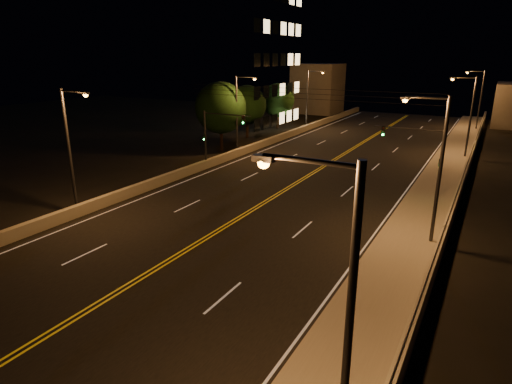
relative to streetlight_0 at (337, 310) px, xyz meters
The scene contains 22 objects.
road 19.75m from the streetlight_0, 126.94° to the left, with size 18.00×120.00×0.02m, color black.
sidewalk 16.03m from the streetlight_0, 92.63° to the left, with size 3.60×120.00×0.30m, color gray.
curb 16.24m from the streetlight_0, 99.54° to the left, with size 0.14×120.00×0.15m, color gray.
parapet_wall 15.86m from the streetlight_0, 86.45° to the left, with size 0.30×120.00×1.00m, color #ACA68F.
jersey_barrier 26.52m from the streetlight_0, 144.18° to the left, with size 0.45×120.00×0.79m, color #ACA68F.
distant_building_left 74.71m from the streetlight_0, 111.60° to the left, with size 8.00×8.00×8.94m, color slate.
parapet_rail 15.73m from the streetlight_0, 86.45° to the left, with size 0.06×0.06×120.00m, color black.
lane_markings 19.69m from the streetlight_0, 127.07° to the left, with size 17.32×116.00×0.00m.
streetlight_0 is the anchor object (origin of this frame).
streetlight_1 16.18m from the streetlight_0, 90.00° to the left, with size 2.55×0.28×8.40m.
streetlight_2 40.73m from the streetlight_0, 90.00° to the left, with size 2.55×0.28×8.40m.
streetlight_3 61.17m from the streetlight_0, 90.00° to the left, with size 2.55×0.28×8.40m.
streetlight_4 23.60m from the streetlight_0, 155.10° to the left, with size 2.55×0.28×8.40m.
streetlight_5 37.62m from the streetlight_0, 124.67° to the left, with size 2.55×0.28×8.40m.
streetlight_6 54.80m from the streetlight_0, 112.99° to the left, with size 2.55×0.28×8.40m.
traffic_signal_right 24.65m from the streetlight_0, 93.67° to the left, with size 5.11×0.31×5.47m.
traffic_signal_left 31.85m from the streetlight_0, 129.48° to the left, with size 5.11×0.31×5.47m.
overhead_wires 27.45m from the streetlight_0, 114.89° to the left, with size 22.00×0.03×0.83m.
building_tower 58.52m from the streetlight_0, 128.39° to the left, with size 24.00×15.00×32.66m.
tree_0 39.88m from the streetlight_0, 127.40° to the left, with size 5.69×5.69×7.71m.
tree_1 47.84m from the streetlight_0, 122.71° to the left, with size 5.01×5.01×6.79m.
tree_2 55.29m from the streetlight_0, 117.71° to the left, with size 4.84×4.84×6.57m.
Camera 1 is at (13.96, -3.48, 10.36)m, focal length 30.00 mm.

